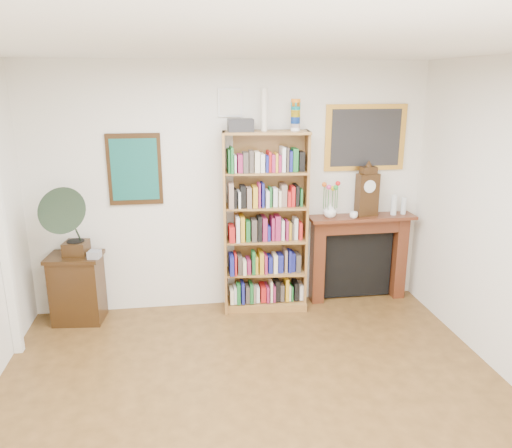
{
  "coord_description": "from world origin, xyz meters",
  "views": [
    {
      "loc": [
        -0.53,
        -3.02,
        2.58
      ],
      "look_at": [
        0.15,
        1.6,
        1.23
      ],
      "focal_mm": 35.0,
      "sensor_mm": 36.0,
      "label": 1
    }
  ],
  "objects_px": {
    "gramophone": "(70,218)",
    "flower_vase": "(330,210)",
    "bookshelf": "(266,213)",
    "bottle_left": "(394,205)",
    "bottle_right": "(404,206)",
    "mantel_clock": "(367,192)",
    "teacup": "(354,215)",
    "fireplace": "(358,250)",
    "cd_stack": "(94,254)",
    "side_cabinet": "(78,288)"
  },
  "relations": [
    {
      "from": "bookshelf",
      "to": "bottle_right",
      "type": "height_order",
      "value": "bookshelf"
    },
    {
      "from": "fireplace",
      "to": "bottle_left",
      "type": "relative_size",
      "value": 5.24
    },
    {
      "from": "flower_vase",
      "to": "bottle_right",
      "type": "height_order",
      "value": "bottle_right"
    },
    {
      "from": "fireplace",
      "to": "bottle_right",
      "type": "height_order",
      "value": "bottle_right"
    },
    {
      "from": "mantel_clock",
      "to": "flower_vase",
      "type": "bearing_deg",
      "value": 173.61
    },
    {
      "from": "fireplace",
      "to": "cd_stack",
      "type": "height_order",
      "value": "fireplace"
    },
    {
      "from": "gramophone",
      "to": "mantel_clock",
      "type": "distance_m",
      "value": 3.28
    },
    {
      "from": "gramophone",
      "to": "mantel_clock",
      "type": "xyz_separation_m",
      "value": [
        3.27,
        0.21,
        0.12
      ]
    },
    {
      "from": "fireplace",
      "to": "bottle_left",
      "type": "height_order",
      "value": "bottle_left"
    },
    {
      "from": "bookshelf",
      "to": "teacup",
      "type": "relative_size",
      "value": 25.1
    },
    {
      "from": "bottle_left",
      "to": "bottle_right",
      "type": "bearing_deg",
      "value": 5.26
    },
    {
      "from": "flower_vase",
      "to": "teacup",
      "type": "bearing_deg",
      "value": -17.43
    },
    {
      "from": "gramophone",
      "to": "cd_stack",
      "type": "xyz_separation_m",
      "value": [
        0.21,
        -0.01,
        -0.41
      ]
    },
    {
      "from": "fireplace",
      "to": "bottle_right",
      "type": "bearing_deg",
      "value": -5.14
    },
    {
      "from": "fireplace",
      "to": "gramophone",
      "type": "xyz_separation_m",
      "value": [
        -3.22,
        -0.25,
        0.6
      ]
    },
    {
      "from": "fireplace",
      "to": "side_cabinet",
      "type": "bearing_deg",
      "value": -178.16
    },
    {
      "from": "teacup",
      "to": "bottle_right",
      "type": "relative_size",
      "value": 0.47
    },
    {
      "from": "flower_vase",
      "to": "teacup",
      "type": "relative_size",
      "value": 1.73
    },
    {
      "from": "gramophone",
      "to": "flower_vase",
      "type": "height_order",
      "value": "gramophone"
    },
    {
      "from": "cd_stack",
      "to": "bottle_right",
      "type": "bearing_deg",
      "value": 3.48
    },
    {
      "from": "bookshelf",
      "to": "side_cabinet",
      "type": "bearing_deg",
      "value": -173.07
    },
    {
      "from": "mantel_clock",
      "to": "bottle_left",
      "type": "relative_size",
      "value": 2.39
    },
    {
      "from": "bottle_left",
      "to": "gramophone",
      "type": "bearing_deg",
      "value": -176.91
    },
    {
      "from": "bottle_left",
      "to": "bottle_right",
      "type": "xyz_separation_m",
      "value": [
        0.13,
        0.01,
        -0.02
      ]
    },
    {
      "from": "fireplace",
      "to": "mantel_clock",
      "type": "bearing_deg",
      "value": -37.0
    },
    {
      "from": "side_cabinet",
      "to": "cd_stack",
      "type": "xyz_separation_m",
      "value": [
        0.23,
        -0.12,
        0.43
      ]
    },
    {
      "from": "mantel_clock",
      "to": "teacup",
      "type": "bearing_deg",
      "value": -160.44
    },
    {
      "from": "cd_stack",
      "to": "flower_vase",
      "type": "height_order",
      "value": "flower_vase"
    },
    {
      "from": "side_cabinet",
      "to": "mantel_clock",
      "type": "distance_m",
      "value": 3.43
    },
    {
      "from": "gramophone",
      "to": "bookshelf",
      "type": "bearing_deg",
      "value": 12.44
    },
    {
      "from": "mantel_clock",
      "to": "teacup",
      "type": "relative_size",
      "value": 6.07
    },
    {
      "from": "flower_vase",
      "to": "bottle_left",
      "type": "relative_size",
      "value": 0.68
    },
    {
      "from": "flower_vase",
      "to": "bookshelf",
      "type": "bearing_deg",
      "value": -176.99
    },
    {
      "from": "mantel_clock",
      "to": "flower_vase",
      "type": "distance_m",
      "value": 0.48
    },
    {
      "from": "side_cabinet",
      "to": "teacup",
      "type": "distance_m",
      "value": 3.19
    },
    {
      "from": "side_cabinet",
      "to": "mantel_clock",
      "type": "xyz_separation_m",
      "value": [
        3.3,
        0.09,
        0.95
      ]
    },
    {
      "from": "side_cabinet",
      "to": "bottle_left",
      "type": "distance_m",
      "value": 3.72
    },
    {
      "from": "bookshelf",
      "to": "flower_vase",
      "type": "height_order",
      "value": "bookshelf"
    },
    {
      "from": "side_cabinet",
      "to": "bookshelf",
      "type": "bearing_deg",
      "value": 6.96
    },
    {
      "from": "cd_stack",
      "to": "bottle_left",
      "type": "bearing_deg",
      "value": 3.41
    },
    {
      "from": "fireplace",
      "to": "bottle_left",
      "type": "bearing_deg",
      "value": -8.43
    },
    {
      "from": "fireplace",
      "to": "bottle_right",
      "type": "distance_m",
      "value": 0.74
    },
    {
      "from": "fireplace",
      "to": "mantel_clock",
      "type": "height_order",
      "value": "mantel_clock"
    },
    {
      "from": "fireplace",
      "to": "cd_stack",
      "type": "relative_size",
      "value": 10.47
    },
    {
      "from": "fireplace",
      "to": "cd_stack",
      "type": "xyz_separation_m",
      "value": [
        -3.01,
        -0.26,
        0.19
      ]
    },
    {
      "from": "fireplace",
      "to": "flower_vase",
      "type": "height_order",
      "value": "flower_vase"
    },
    {
      "from": "cd_stack",
      "to": "bottle_left",
      "type": "distance_m",
      "value": 3.42
    },
    {
      "from": "bookshelf",
      "to": "teacup",
      "type": "xyz_separation_m",
      "value": [
        1.02,
        -0.04,
        -0.06
      ]
    },
    {
      "from": "gramophone",
      "to": "side_cabinet",
      "type": "bearing_deg",
      "value": 110.6
    },
    {
      "from": "gramophone",
      "to": "flower_vase",
      "type": "distance_m",
      "value": 2.84
    }
  ]
}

